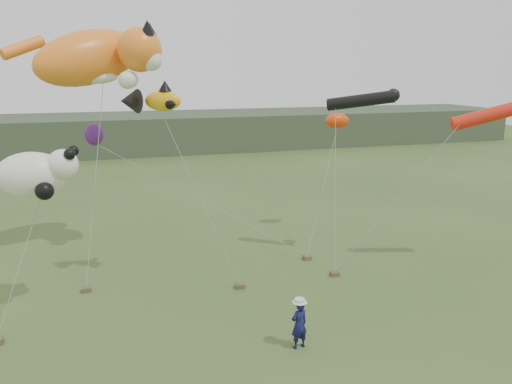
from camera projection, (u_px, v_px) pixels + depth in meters
ground at (294, 345)px, 16.69m from camera, size 120.00×120.00×0.00m
headland at (125, 134)px, 56.82m from camera, size 90.00×13.00×4.00m
festival_attendant at (299, 325)px, 16.37m from camera, size 0.68×0.52×1.67m
sandbag_anchors at (207, 286)px, 21.02m from camera, size 13.75×4.35×0.19m
cat_kite at (100, 57)px, 22.98m from camera, size 7.16×4.76×3.53m
fish_kite at (151, 100)px, 19.68m from camera, size 2.65×1.75×1.28m
tube_kites at (438, 107)px, 22.24m from camera, size 8.15×4.75×1.84m
panda_kite at (37, 174)px, 17.80m from camera, size 2.91×1.88×1.81m
misc_kites at (226, 127)px, 26.99m from camera, size 13.90×4.10×1.70m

